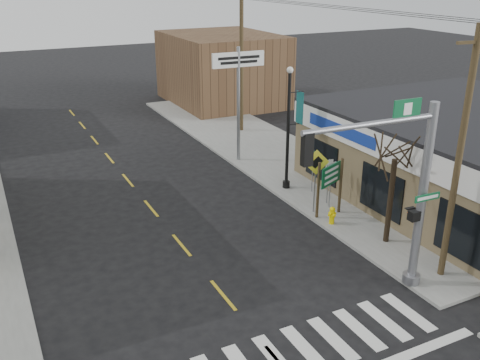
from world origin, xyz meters
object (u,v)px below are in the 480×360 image
dance_center_sign (238,76)px  traffic_signal_pole (406,182)px  guide_sign (330,180)px  bare_tree (397,144)px  fire_hydrant (332,215)px  lamp_post (289,120)px  utility_pole_near (459,156)px  utility_pole_far (241,54)px

dance_center_sign → traffic_signal_pole: bearing=-92.3°
guide_sign → dance_center_sign: (-0.25, 8.57, 3.18)m
bare_tree → fire_hydrant: bearing=114.2°
fire_hydrant → bare_tree: 4.50m
traffic_signal_pole → bare_tree: bearing=55.1°
lamp_post → bare_tree: (0.60, -6.73, 0.63)m
traffic_signal_pole → utility_pole_near: utility_pole_near is taller
lamp_post → dance_center_sign: 5.12m
traffic_signal_pole → utility_pole_far: 20.31m
guide_sign → lamp_post: (0.05, 3.64, 1.84)m
utility_pole_far → dance_center_sign: bearing=-123.4°
bare_tree → utility_pole_far: size_ratio=0.53×
utility_pole_far → traffic_signal_pole: bearing=-106.7°
traffic_signal_pole → lamp_post: size_ratio=1.10×
fire_hydrant → bare_tree: size_ratio=0.15×
traffic_signal_pole → fire_hydrant: traffic_signal_pole is taller
fire_hydrant → dance_center_sign: dance_center_sign is taller
bare_tree → utility_pole_far: bearing=83.3°
traffic_signal_pole → bare_tree: traffic_signal_pole is taller
traffic_signal_pole → dance_center_sign: (1.19, 14.47, 0.89)m
fire_hydrant → traffic_signal_pole: bearing=-101.7°
utility_pole_near → utility_pole_far: utility_pole_far is taller
utility_pole_near → dance_center_sign: bearing=101.2°
dance_center_sign → utility_pole_near: size_ratio=0.73×
fire_hydrant → utility_pole_near: size_ratio=0.09×
guide_sign → traffic_signal_pole: bearing=-127.5°
lamp_post → dance_center_sign: size_ratio=0.95×
guide_sign → fire_hydrant: bearing=-139.7°
lamp_post → fire_hydrant: bearing=-105.5°
traffic_signal_pole → dance_center_sign: 14.55m
dance_center_sign → bare_tree: dance_center_sign is taller
traffic_signal_pole → utility_pole_far: bearing=80.2°
fire_hydrant → dance_center_sign: size_ratio=0.12×
bare_tree → utility_pole_near: (0.08, -2.86, 0.36)m
bare_tree → utility_pole_near: utility_pole_near is taller
traffic_signal_pole → lamp_post: bearing=82.9°
traffic_signal_pole → lamp_post: traffic_signal_pole is taller
traffic_signal_pole → guide_sign: 6.50m
traffic_signal_pole → fire_hydrant: size_ratio=8.52×
traffic_signal_pole → bare_tree: size_ratio=1.27×
guide_sign → lamp_post: bearing=65.4°
utility_pole_near → utility_pole_far: (1.92, 19.91, 0.61)m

